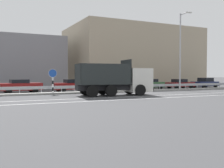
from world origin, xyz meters
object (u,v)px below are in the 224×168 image
(dump_truck, at_px, (123,82))
(parked_car_5, at_px, (149,84))
(parked_car_4, at_px, (111,85))
(parked_car_6, at_px, (180,84))
(median_road_sign, at_px, (53,81))
(parked_car_2, at_px, (20,86))
(parked_car_7, at_px, (205,83))
(street_lamp_1, at_px, (181,48))
(parked_car_3, at_px, (72,85))

(dump_truck, distance_m, parked_car_5, 10.31)
(parked_car_4, xyz_separation_m, parked_car_5, (5.46, -0.19, -0.00))
(dump_truck, relative_size, parked_car_4, 1.58)
(parked_car_6, bearing_deg, median_road_sign, -79.36)
(parked_car_2, distance_m, parked_car_7, 25.79)
(street_lamp_1, xyz_separation_m, parked_car_6, (2.66, 3.24, -4.49))
(dump_truck, relative_size, parked_car_6, 1.82)
(dump_truck, xyz_separation_m, parked_car_4, (2.12, 7.15, -0.56))
(parked_car_6, bearing_deg, parked_car_5, -88.64)
(parked_car_6, bearing_deg, parked_car_2, -89.46)
(street_lamp_1, xyz_separation_m, parked_car_3, (-12.94, 3.21, -4.45))
(parked_car_3, bearing_deg, street_lamp_1, -106.01)
(median_road_sign, height_order, parked_car_4, median_road_sign)
(median_road_sign, distance_m, parked_car_6, 18.66)
(dump_truck, xyz_separation_m, parked_car_5, (7.58, 6.96, -0.57))
(parked_car_2, distance_m, parked_car_6, 21.08)
(parked_car_6, relative_size, parked_car_7, 0.99)
(street_lamp_1, bearing_deg, parked_car_6, 50.68)
(street_lamp_1, distance_m, parked_car_7, 9.19)
(street_lamp_1, bearing_deg, parked_car_3, 166.08)
(parked_car_4, bearing_deg, parked_car_6, -92.86)
(parked_car_4, height_order, parked_car_7, parked_car_7)
(median_road_sign, height_order, parked_car_2, median_road_sign)
(parked_car_3, height_order, parked_car_4, parked_car_4)
(parked_car_2, distance_m, parked_car_5, 15.98)
(median_road_sign, bearing_deg, parked_car_2, 128.74)
(street_lamp_1, height_order, parked_car_2, street_lamp_1)
(parked_car_3, relative_size, parked_car_7, 1.03)
(street_lamp_1, bearing_deg, parked_car_7, 23.80)
(parked_car_6, bearing_deg, dump_truck, -59.74)
(dump_truck, relative_size, parked_car_5, 1.73)
(parked_car_3, bearing_deg, parked_car_5, -91.76)
(dump_truck, distance_m, median_road_sign, 6.99)
(street_lamp_1, distance_m, parked_car_5, 6.05)
(parked_car_4, relative_size, parked_car_7, 1.14)
(dump_truck, xyz_separation_m, parked_car_2, (-8.39, 7.32, -0.54))
(parked_car_3, distance_m, parked_car_6, 15.59)
(parked_car_2, bearing_deg, street_lamp_1, 73.99)
(parked_car_5, relative_size, parked_car_7, 1.04)
(median_road_sign, bearing_deg, parked_car_6, 9.05)
(dump_truck, xyz_separation_m, street_lamp_1, (10.03, 3.69, 3.90))
(parked_car_2, distance_m, parked_car_4, 10.52)
(parked_car_4, bearing_deg, median_road_sign, 110.09)
(parked_car_5, height_order, parked_car_7, parked_car_7)
(parked_car_2, bearing_deg, parked_car_6, 84.09)
(parked_car_5, bearing_deg, parked_car_7, -95.00)
(dump_truck, relative_size, street_lamp_1, 0.77)
(dump_truck, relative_size, parked_car_2, 1.66)
(parked_car_2, bearing_deg, parked_car_7, 84.30)
(street_lamp_1, xyz_separation_m, parked_car_5, (-2.45, 3.27, -4.46))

